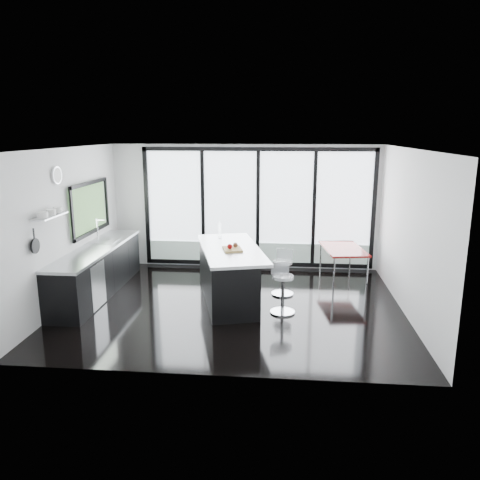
# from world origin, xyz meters

# --- Properties ---
(floor) EXTENTS (6.00, 5.00, 0.00)m
(floor) POSITION_xyz_m (0.00, 0.00, 0.00)
(floor) COLOR black
(floor) RESTS_ON ground
(ceiling) EXTENTS (6.00, 5.00, 0.00)m
(ceiling) POSITION_xyz_m (0.00, 0.00, 2.80)
(ceiling) COLOR white
(ceiling) RESTS_ON wall_back
(wall_back) EXTENTS (6.00, 0.09, 2.80)m
(wall_back) POSITION_xyz_m (0.27, 2.47, 1.27)
(wall_back) COLOR silver
(wall_back) RESTS_ON ground
(wall_front) EXTENTS (6.00, 0.00, 2.80)m
(wall_front) POSITION_xyz_m (0.00, -2.50, 1.40)
(wall_front) COLOR silver
(wall_front) RESTS_ON ground
(wall_left) EXTENTS (0.26, 5.00, 2.80)m
(wall_left) POSITION_xyz_m (-2.97, 0.27, 1.56)
(wall_left) COLOR silver
(wall_left) RESTS_ON ground
(wall_right) EXTENTS (0.00, 5.00, 2.80)m
(wall_right) POSITION_xyz_m (3.00, 0.00, 1.40)
(wall_right) COLOR silver
(wall_right) RESTS_ON ground
(counter_cabinets) EXTENTS (0.69, 3.24, 1.36)m
(counter_cabinets) POSITION_xyz_m (-2.67, 0.40, 0.46)
(counter_cabinets) COLOR black
(counter_cabinets) RESTS_ON floor
(island) EXTENTS (1.61, 2.61, 1.29)m
(island) POSITION_xyz_m (-0.15, 0.32, 0.50)
(island) COLOR black
(island) RESTS_ON floor
(bar_stool_near) EXTENTS (0.56, 0.56, 0.68)m
(bar_stool_near) POSITION_xyz_m (0.90, -0.27, 0.34)
(bar_stool_near) COLOR silver
(bar_stool_near) RESTS_ON floor
(bar_stool_far) EXTENTS (0.50, 0.50, 0.68)m
(bar_stool_far) POSITION_xyz_m (0.89, 0.67, 0.34)
(bar_stool_far) COLOR silver
(bar_stool_far) RESTS_ON floor
(red_table) EXTENTS (0.94, 1.43, 0.72)m
(red_table) POSITION_xyz_m (2.13, 1.63, 0.36)
(red_table) COLOR maroon
(red_table) RESTS_ON floor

